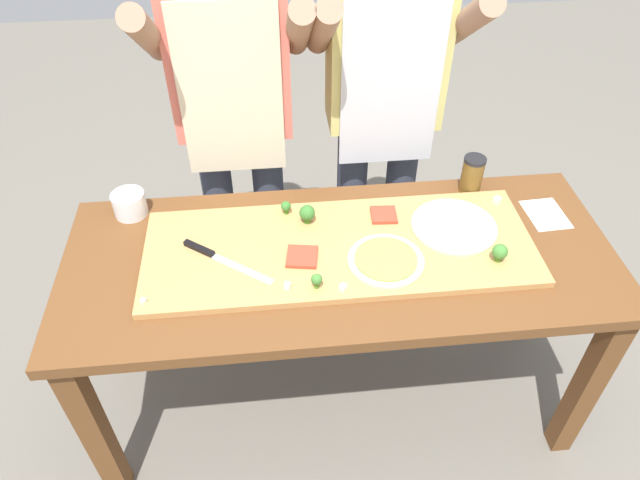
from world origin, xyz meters
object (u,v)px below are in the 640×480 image
object	(u,v)px
broccoli_floret_back_mid	(286,207)
broccoli_floret_back_left	(307,213)
flour_cup	(130,205)
pizza_whole_pesto_green	(386,260)
cheese_crumble_b	(343,288)
cook_left	(234,104)
sauce_jar	(472,174)
pizza_slice_far_left	(302,257)
pizza_slice_near_left	(384,215)
broccoli_floret_center_right	(317,280)
cheese_crumble_c	(287,286)
recipe_note	(546,214)
cook_right	(384,97)
prep_table	(340,279)
cheese_crumble_a	(497,200)
cheese_crumble_d	(143,301)
pizza_whole_cheese_artichoke	(454,226)
broccoli_floret_center_left	(500,252)
chefs_knife	(215,256)

from	to	relation	value
broccoli_floret_back_mid	broccoli_floret_back_left	bearing A→B (deg)	-38.81
flour_cup	pizza_whole_pesto_green	bearing A→B (deg)	-22.91
cheese_crumble_b	cook_left	distance (m)	0.81
sauce_jar	cook_left	size ratio (longest dim) A/B	0.08
pizza_whole_pesto_green	pizza_slice_far_left	xyz separation A→B (m)	(-0.25, 0.04, -0.00)
pizza_whole_pesto_green	pizza_slice_far_left	bearing A→B (deg)	170.49
pizza_slice_near_left	broccoli_floret_center_right	bearing A→B (deg)	-130.42
cheese_crumble_c	recipe_note	bearing A→B (deg)	16.72
cheese_crumble_c	cook_right	xyz separation A→B (m)	(0.40, 0.71, 0.19)
broccoli_floret_back_mid	prep_table	bearing A→B (deg)	-50.98
cheese_crumble_a	broccoli_floret_center_right	bearing A→B (deg)	-153.11
pizza_whole_pesto_green	cook_left	size ratio (longest dim) A/B	0.14
pizza_slice_far_left	cheese_crumble_d	world-z (taller)	cheese_crumble_d
broccoli_floret_center_right	cook_right	size ratio (longest dim) A/B	0.03
recipe_note	cook_right	bearing A→B (deg)	137.36
pizza_whole_cheese_artichoke	cook_right	world-z (taller)	cook_right
broccoli_floret_center_left	flour_cup	distance (m)	1.19
broccoli_floret_back_mid	cook_right	world-z (taller)	cook_right
cheese_crumble_d	pizza_whole_pesto_green	bearing A→B (deg)	7.44
pizza_slice_far_left	cook_left	world-z (taller)	cook_left
prep_table	cheese_crumble_c	size ratio (longest dim) A/B	99.14
pizza_slice_far_left	pizza_slice_near_left	world-z (taller)	same
cheese_crumble_a	cook_right	size ratio (longest dim) A/B	0.01
prep_table	broccoli_floret_center_left	bearing A→B (deg)	-11.56
prep_table	cheese_crumble_d	bearing A→B (deg)	-164.62
cheese_crumble_b	cheese_crumble_a	bearing A→B (deg)	31.15
flour_cup	prep_table	bearing A→B (deg)	-22.00
pizza_slice_far_left	cook_right	size ratio (longest dim) A/B	0.06
flour_cup	sauce_jar	xyz separation A→B (m)	(1.16, 0.01, 0.03)
chefs_knife	broccoli_floret_center_right	xyz separation A→B (m)	(0.29, -0.15, 0.02)
flour_cup	pizza_slice_far_left	bearing A→B (deg)	-28.29
sauce_jar	recipe_note	size ratio (longest dim) A/B	0.84
pizza_whole_pesto_green	pizza_whole_cheese_artichoke	size ratio (longest dim) A/B	0.84
chefs_knife	cook_left	xyz separation A→B (m)	(0.07, 0.56, 0.20)
broccoli_floret_center_right	chefs_knife	bearing A→B (deg)	152.33
broccoli_floret_back_mid	cheese_crumble_b	bearing A→B (deg)	-68.48
broccoli_floret_center_left	cook_left	bearing A→B (deg)	139.50
prep_table	pizza_whole_cheese_artichoke	size ratio (longest dim) A/B	6.27
broccoli_floret_center_left	cheese_crumble_d	size ratio (longest dim) A/B	4.21
pizza_whole_pesto_green	cook_left	distance (m)	0.79
cheese_crumble_a	cheese_crumble_b	bearing A→B (deg)	-148.85
chefs_knife	cheese_crumble_a	distance (m)	0.95
pizza_whole_pesto_green	chefs_knife	bearing A→B (deg)	171.97
broccoli_floret_back_left	flour_cup	distance (m)	0.59
pizza_slice_near_left	broccoli_floret_center_left	bearing A→B (deg)	-38.17
cheese_crumble_b	cheese_crumble_c	world-z (taller)	same
pizza_whole_pesto_green	broccoli_floret_back_mid	bearing A→B (deg)	137.63
pizza_slice_far_left	broccoli_floret_center_right	world-z (taller)	broccoli_floret_center_right
pizza_whole_pesto_green	broccoli_floret_back_mid	world-z (taller)	broccoli_floret_back_mid
chefs_knife	flour_cup	size ratio (longest dim) A/B	2.51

